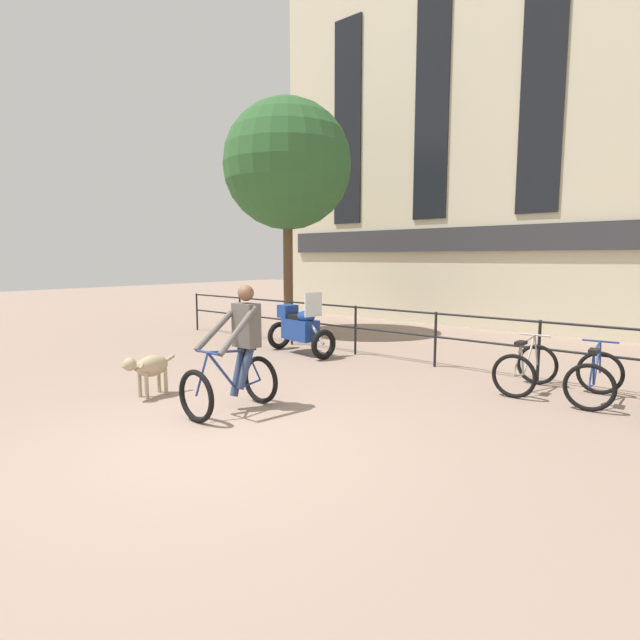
{
  "coord_description": "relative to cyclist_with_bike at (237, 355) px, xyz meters",
  "views": [
    {
      "loc": [
        4.37,
        -3.3,
        2.07
      ],
      "look_at": [
        -0.88,
        2.86,
        1.05
      ],
      "focal_mm": 28.0,
      "sensor_mm": 36.0,
      "label": 1
    }
  ],
  "objects": [
    {
      "name": "tree_canalside_left",
      "position": [
        -4.44,
        5.58,
        3.75
      ],
      "size": [
        3.43,
        3.43,
        6.25
      ],
      "color": "brown",
      "rests_on": "ground_plane"
    },
    {
      "name": "parked_bicycle_mid_left",
      "position": [
        3.61,
        3.54,
        -0.41
      ],
      "size": [
        0.74,
        1.16,
        0.86
      ],
      "rotation": [
        0.0,
        0.0,
        3.22
      ],
      "color": "black",
      "rests_on": "ground_plane"
    },
    {
      "name": "cyclist_with_bike",
      "position": [
        0.0,
        0.0,
        0.0
      ],
      "size": [
        0.69,
        1.18,
        1.7
      ],
      "rotation": [
        0.0,
        0.0,
        0.01
      ],
      "color": "black",
      "rests_on": "ground_plane"
    },
    {
      "name": "dog",
      "position": [
        -1.53,
        -0.42,
        -0.32
      ],
      "size": [
        0.3,
        0.92,
        0.64
      ],
      "rotation": [
        0.0,
        0.0,
        0.06
      ],
      "color": "tan",
      "rests_on": "ground_plane"
    },
    {
      "name": "parked_motorcycle",
      "position": [
        -2.07,
        3.48,
        -0.2
      ],
      "size": [
        1.76,
        0.9,
        1.35
      ],
      "rotation": [
        0.0,
        0.0,
        1.4
      ],
      "color": "black",
      "rests_on": "ground_plane"
    },
    {
      "name": "building_facade",
      "position": [
        0.76,
        9.99,
        5.2
      ],
      "size": [
        18.0,
        0.72,
        11.98
      ],
      "color": "beige",
      "rests_on": "ground_plane"
    },
    {
      "name": "parked_bicycle_near_lamp",
      "position": [
        2.65,
        3.54,
        -0.41
      ],
      "size": [
        0.67,
        1.12,
        0.86
      ],
      "rotation": [
        0.0,
        0.0,
        3.13
      ],
      "color": "black",
      "rests_on": "ground_plane"
    },
    {
      "name": "ground_plane",
      "position": [
        0.76,
        -1.0,
        -0.76
      ],
      "size": [
        60.0,
        60.0,
        0.0
      ],
      "primitive_type": "plane",
      "color": "gray"
    },
    {
      "name": "canal_railing",
      "position": [
        0.76,
        4.2,
        -0.05
      ],
      "size": [
        15.05,
        0.05,
        1.05
      ],
      "color": "black",
      "rests_on": "ground_plane"
    }
  ]
}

